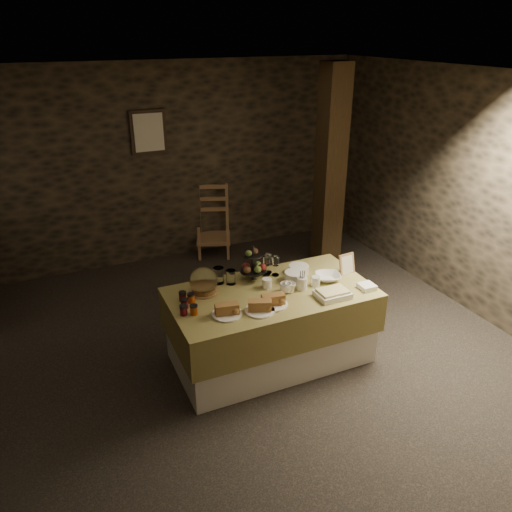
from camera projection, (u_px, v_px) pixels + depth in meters
name	position (u px, v px, depth m)	size (l,w,h in m)	color
ground_plane	(235.00, 350.00, 5.01)	(5.50, 5.00, 0.01)	black
room_shell	(232.00, 202.00, 4.36)	(5.52, 5.02, 2.60)	black
buffet_table	(271.00, 321.00, 4.72)	(1.88, 1.00, 0.74)	white
chair	(212.00, 224.00, 7.00)	(0.58, 0.57, 0.77)	#8C5F41
timber_column	(330.00, 170.00, 6.34)	(0.30, 0.30, 2.60)	black
framed_picture	(149.00, 132.00, 6.27)	(0.45, 0.04, 0.55)	#2E2117
plate_stack_a	(294.00, 277.00, 4.74)	(0.19, 0.19, 0.10)	white
plate_stack_b	(299.00, 269.00, 4.90)	(0.20, 0.20, 0.09)	white
cutlery_holder	(302.00, 283.00, 4.60)	(0.10, 0.10, 0.12)	white
cup_a	(286.00, 288.00, 4.55)	(0.12, 0.12, 0.09)	white
cup_b	(290.00, 288.00, 4.56)	(0.10, 0.10, 0.09)	white
mug_c	(267.00, 283.00, 4.63)	(0.09, 0.09, 0.10)	white
mug_d	(316.00, 281.00, 4.68)	(0.08, 0.08, 0.09)	white
bowl	(328.00, 277.00, 4.78)	(0.24, 0.24, 0.06)	white
cake_dome	(204.00, 283.00, 4.52)	(0.26, 0.26, 0.26)	#8C5F41
fruit_stand	(254.00, 267.00, 4.75)	(0.25, 0.25, 0.36)	black
bread_platter_left	(227.00, 311.00, 4.20)	(0.26, 0.26, 0.11)	white
bread_platter_center	(260.00, 307.00, 4.25)	(0.26, 0.26, 0.11)	white
bread_platter_right	(273.00, 301.00, 4.35)	(0.26, 0.26, 0.11)	white
jam_jars	(187.00, 304.00, 4.30)	(0.18, 0.32, 0.07)	maroon
tart_dish	(333.00, 294.00, 4.48)	(0.30, 0.22, 0.07)	white
square_dish	(367.00, 287.00, 4.62)	(0.14, 0.14, 0.04)	white
menu_frame	(347.00, 265.00, 4.90)	(0.17, 0.02, 0.22)	#8C5F41
storage_jar_a	(219.00, 275.00, 4.71)	(0.10, 0.10, 0.16)	white
storage_jar_b	(231.00, 277.00, 4.70)	(0.09, 0.09, 0.14)	white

